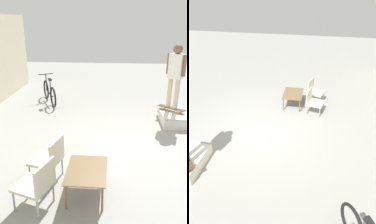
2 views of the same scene
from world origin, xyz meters
The scene contains 8 objects.
ground_plane centered at (0.00, 0.00, 0.00)m, with size 24.00×24.00×0.00m, color gray.
skate_ramp_box centered at (1.61, -1.33, 0.15)m, with size 1.15×0.72×0.32m.
skateboard_on_ramp centered at (1.78, -1.29, 0.38)m, with size 0.67×0.77×0.07m.
person_skater centered at (1.78, -1.29, 1.47)m, with size 0.40×0.45×1.81m.
coffee_table centered at (-1.75, 0.82, 0.42)m, with size 0.91×0.67×0.47m.
patio_chair_left centered at (-2.15, 1.54, 0.46)m, with size 0.66×0.66×0.83m.
patio_chair_right centered at (-1.39, 1.54, 0.46)m, with size 0.63×0.63×0.83m.
bicycle centered at (3.13, 2.70, 0.37)m, with size 1.60×0.87×0.97m.
Camera 1 is at (-5.28, 0.41, 2.82)m, focal length 40.00 mm.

